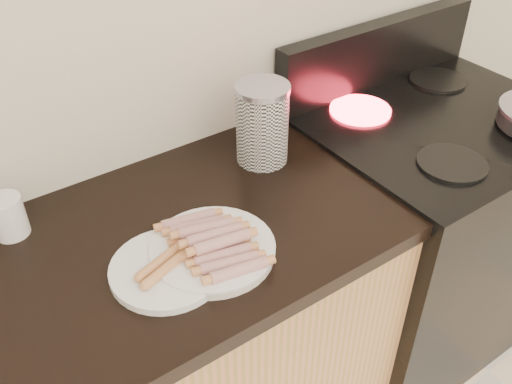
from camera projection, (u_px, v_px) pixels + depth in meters
wall_back at (131, 8)px, 1.27m from camera, size 4.00×0.04×2.60m
stove at (417, 235)px, 1.93m from camera, size 0.76×0.65×0.91m
stove_panel at (378, 53)px, 1.78m from camera, size 0.76×0.06×0.20m
burner_near_left at (452, 163)px, 1.46m from camera, size 0.18×0.18×0.01m
burner_far_left at (360, 110)px, 1.68m from camera, size 0.18×0.18×0.01m
burner_far_right at (438, 80)px, 1.84m from camera, size 0.18×0.18×0.01m
main_plate at (213, 251)px, 1.21m from camera, size 0.27×0.27×0.02m
side_plate at (167, 269)px, 1.17m from camera, size 0.25×0.25×0.02m
hotdog_pile at (212, 241)px, 1.20m from camera, size 0.12×0.25×0.05m
plain_sausages at (166, 262)px, 1.16m from camera, size 0.14×0.09×0.02m
canister at (262, 124)px, 1.44m from camera, size 0.14×0.14×0.21m
mug at (8, 217)px, 1.25m from camera, size 0.10×0.10×0.10m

